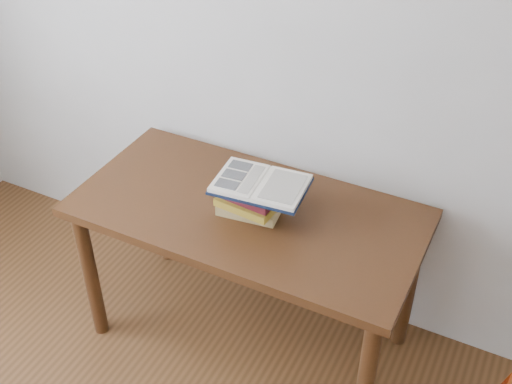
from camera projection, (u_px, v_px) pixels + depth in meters
The scene contains 3 objects.
desk at pixel (248, 230), 2.42m from camera, with size 1.29×0.65×0.69m.
book_stack at pixel (250, 195), 2.32m from camera, with size 0.25×0.20×0.13m.
open_book at pixel (261, 184), 2.24m from camera, with size 0.34×0.25×0.03m.
Camera 1 is at (0.90, -0.25, 2.16)m, focal length 45.00 mm.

